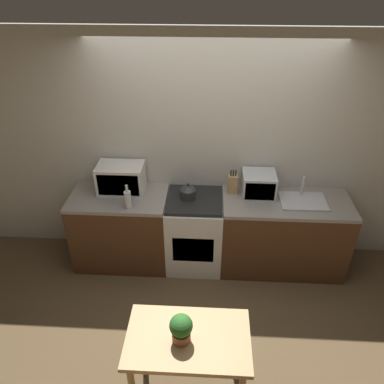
{
  "coord_description": "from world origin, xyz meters",
  "views": [
    {
      "loc": [
        0.0,
        -2.67,
        3.15
      ],
      "look_at": [
        -0.18,
        0.62,
        1.05
      ],
      "focal_mm": 35.0,
      "sensor_mm": 36.0,
      "label": 1
    }
  ],
  "objects_px": {
    "kettle": "(188,192)",
    "dining_table": "(188,347)",
    "bottle": "(128,199)",
    "microwave": "(121,178)",
    "stove_range": "(194,231)",
    "toaster_oven": "(259,184)"
  },
  "relations": [
    {
      "from": "kettle",
      "to": "dining_table",
      "type": "distance_m",
      "value": 1.71
    },
    {
      "from": "microwave",
      "to": "dining_table",
      "type": "relative_size",
      "value": 0.55
    },
    {
      "from": "toaster_oven",
      "to": "dining_table",
      "type": "relative_size",
      "value": 0.39
    },
    {
      "from": "stove_range",
      "to": "toaster_oven",
      "type": "xyz_separation_m",
      "value": [
        0.69,
        0.13,
        0.58
      ]
    },
    {
      "from": "stove_range",
      "to": "dining_table",
      "type": "relative_size",
      "value": 0.98
    },
    {
      "from": "microwave",
      "to": "bottle",
      "type": "height_order",
      "value": "microwave"
    },
    {
      "from": "kettle",
      "to": "toaster_oven",
      "type": "distance_m",
      "value": 0.78
    },
    {
      "from": "microwave",
      "to": "dining_table",
      "type": "height_order",
      "value": "microwave"
    },
    {
      "from": "stove_range",
      "to": "dining_table",
      "type": "xyz_separation_m",
      "value": [
        0.03,
        -1.66,
        0.21
      ]
    },
    {
      "from": "microwave",
      "to": "dining_table",
      "type": "bearing_deg",
      "value": -64.35
    },
    {
      "from": "dining_table",
      "to": "stove_range",
      "type": "bearing_deg",
      "value": 91.18
    },
    {
      "from": "kettle",
      "to": "dining_table",
      "type": "bearing_deg",
      "value": -86.32
    },
    {
      "from": "dining_table",
      "to": "toaster_oven",
      "type": "bearing_deg",
      "value": 69.69
    },
    {
      "from": "bottle",
      "to": "toaster_oven",
      "type": "distance_m",
      "value": 1.42
    },
    {
      "from": "kettle",
      "to": "dining_table",
      "type": "relative_size",
      "value": 0.19
    },
    {
      "from": "stove_range",
      "to": "bottle",
      "type": "distance_m",
      "value": 0.91
    },
    {
      "from": "bottle",
      "to": "microwave",
      "type": "bearing_deg",
      "value": 112.47
    },
    {
      "from": "toaster_oven",
      "to": "stove_range",
      "type": "bearing_deg",
      "value": -169.46
    },
    {
      "from": "microwave",
      "to": "toaster_oven",
      "type": "height_order",
      "value": "microwave"
    },
    {
      "from": "kettle",
      "to": "toaster_oven",
      "type": "relative_size",
      "value": 0.5
    },
    {
      "from": "stove_range",
      "to": "kettle",
      "type": "xyz_separation_m",
      "value": [
        -0.07,
        0.02,
        0.53
      ]
    },
    {
      "from": "microwave",
      "to": "toaster_oven",
      "type": "relative_size",
      "value": 1.42
    }
  ]
}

